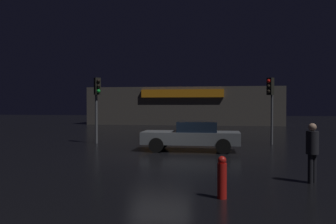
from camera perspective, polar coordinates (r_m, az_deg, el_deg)
ground_plane at (r=14.61m, az=-1.28°, el=-7.42°), size 120.00×120.00×0.00m
store_building at (r=42.62m, az=3.06°, el=1.00°), size 21.72×10.15×4.21m
traffic_signal_main at (r=19.91m, az=16.46°, el=2.64°), size 0.42×0.42×3.68m
traffic_signal_cross_left at (r=20.13m, az=-11.55°, el=2.50°), size 0.42×0.42×3.73m
car_near at (r=16.57m, az=3.98°, el=-3.89°), size 4.60×1.90×1.40m
pedestrian at (r=10.49m, az=22.56°, el=-5.51°), size 0.48×0.48×1.67m
fire_hydrant at (r=8.27m, az=8.84°, el=-10.56°), size 0.22×0.22×0.99m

